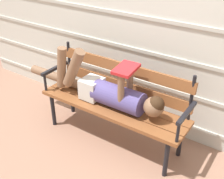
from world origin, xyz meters
TOP-DOWN VIEW (x-y plane):
  - ground_plane at (0.00, 0.00)m, footprint 12.00×12.00m
  - house_siding at (0.00, 0.69)m, footprint 4.92×0.08m
  - park_bench at (0.00, 0.26)m, footprint 1.58×0.43m
  - reclining_person at (-0.08, 0.20)m, footprint 1.75×0.26m

SIDE VIEW (x-z plane):
  - ground_plane at x=0.00m, z-range 0.00..0.00m
  - park_bench at x=0.00m, z-range 0.04..0.93m
  - reclining_person at x=-0.08m, z-range 0.31..0.86m
  - house_siding at x=0.00m, z-range 0.00..2.47m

